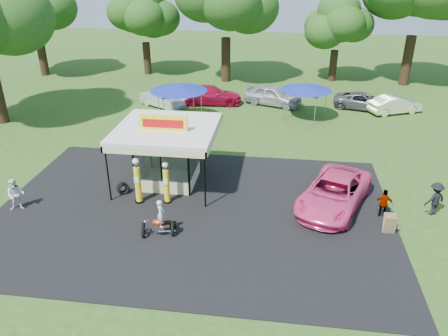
{
  "coord_description": "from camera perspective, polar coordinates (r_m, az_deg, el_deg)",
  "views": [
    {
      "loc": [
        4.1,
        -16.71,
        11.81
      ],
      "look_at": [
        1.31,
        4.0,
        1.57
      ],
      "focal_mm": 35.0,
      "sensor_mm": 36.0,
      "label": 1
    }
  ],
  "objects": [
    {
      "name": "bg_car_c",
      "position": [
        38.47,
        6.42,
        9.41
      ],
      "size": [
        5.4,
        3.64,
        1.71
      ],
      "primitive_type": "imported",
      "rotation": [
        0.0,
        0.0,
        1.22
      ],
      "color": "#AAAAAF",
      "rests_on": "ground"
    },
    {
      "name": "bg_car_b",
      "position": [
        38.59,
        -1.76,
        9.5
      ],
      "size": [
        5.61,
        2.75,
        1.57
      ],
      "primitive_type": "imported",
      "rotation": [
        0.0,
        0.0,
        1.68
      ],
      "color": "#AE0D2F",
      "rests_on": "ground"
    },
    {
      "name": "bg_car_d",
      "position": [
        39.1,
        17.72,
        8.32
      ],
      "size": [
        5.25,
        3.45,
        1.34
      ],
      "primitive_type": "imported",
      "rotation": [
        0.0,
        0.0,
        1.3
      ],
      "color": "#535456",
      "rests_on": "ground"
    },
    {
      "name": "oak_far_b",
      "position": [
        48.84,
        -10.41,
        18.78
      ],
      "size": [
        7.76,
        7.76,
        9.26
      ],
      "color": "black",
      "rests_on": "ground"
    },
    {
      "name": "gas_pump_left",
      "position": [
        23.04,
        -11.21,
        -1.76
      ],
      "size": [
        0.48,
        0.48,
        2.57
      ],
      "color": "black",
      "rests_on": "ground"
    },
    {
      "name": "gas_pump_right",
      "position": [
        22.82,
        -7.53,
        -2.01
      ],
      "size": [
        0.44,
        0.44,
        2.38
      ],
      "color": "black",
      "rests_on": "ground"
    },
    {
      "name": "motorcycle",
      "position": [
        20.48,
        -8.37,
        -6.9
      ],
      "size": [
        1.69,
        1.1,
        1.92
      ],
      "rotation": [
        0.0,
        0.0,
        0.24
      ],
      "color": "black",
      "rests_on": "ground"
    },
    {
      "name": "tent_west",
      "position": [
        33.7,
        -5.95,
        10.38
      ],
      "size": [
        4.34,
        4.34,
        3.04
      ],
      "rotation": [
        0.0,
        0.0,
        0.41
      ],
      "color": "gray",
      "rests_on": "ground"
    },
    {
      "name": "oak_far_a",
      "position": [
        51.34,
        -23.61,
        18.66
      ],
      "size": [
        9.2,
        9.2,
        10.91
      ],
      "color": "black",
      "rests_on": "ground"
    },
    {
      "name": "pink_sedan",
      "position": [
        23.12,
        14.17,
        -3.14
      ],
      "size": [
        4.73,
        6.48,
        1.64
      ],
      "primitive_type": "imported",
      "rotation": [
        0.0,
        0.0,
        -0.39
      ],
      "color": "#FF458D",
      "rests_on": "ground"
    },
    {
      "name": "oak_far_c",
      "position": [
        44.89,
        0.26,
        21.02
      ],
      "size": [
        10.46,
        10.46,
        12.33
      ],
      "color": "black",
      "rests_on": "ground"
    },
    {
      "name": "oak_far_d",
      "position": [
        46.73,
        14.59,
        17.5
      ],
      "size": [
        7.17,
        7.17,
        8.54
      ],
      "color": "black",
      "rests_on": "ground"
    },
    {
      "name": "spare_tires",
      "position": [
        24.47,
        -13.07,
        -2.62
      ],
      "size": [
        0.83,
        0.77,
        0.68
      ],
      "rotation": [
        0.0,
        0.0,
        0.58
      ],
      "color": "black",
      "rests_on": "ground"
    },
    {
      "name": "tent_east",
      "position": [
        35.08,
        10.72,
        10.27
      ],
      "size": [
        3.95,
        3.95,
        2.76
      ],
      "rotation": [
        0.0,
        0.0,
        -0.39
      ],
      "color": "gray",
      "rests_on": "ground"
    },
    {
      "name": "a_frame_sign",
      "position": [
        21.9,
        20.83,
        -6.89
      ],
      "size": [
        0.57,
        0.52,
        1.0
      ],
      "rotation": [
        0.0,
        0.0,
        0.04
      ],
      "color": "#593819",
      "rests_on": "ground"
    },
    {
      "name": "bg_car_e",
      "position": [
        38.83,
        21.38,
        7.72
      ],
      "size": [
        4.65,
        3.22,
        1.45
      ],
      "primitive_type": "imported",
      "rotation": [
        0.0,
        0.0,
        1.99
      ],
      "color": "beige",
      "rests_on": "ground"
    },
    {
      "name": "asphalt_apron",
      "position": [
        22.49,
        -4.02,
        -5.57
      ],
      "size": [
        20.0,
        14.0,
        0.04
      ],
      "primitive_type": "cube",
      "color": "black",
      "rests_on": "ground"
    },
    {
      "name": "ground",
      "position": [
        20.87,
        -5.1,
        -8.47
      ],
      "size": [
        120.0,
        120.0,
        0.0
      ],
      "primitive_type": "plane",
      "color": "#2A4A17",
      "rests_on": "ground"
    },
    {
      "name": "spectator_east_b",
      "position": [
        22.97,
        20.16,
        -4.4
      ],
      "size": [
        0.95,
        0.52,
        1.53
      ],
      "primitive_type": "imported",
      "rotation": [
        0.0,
        0.0,
        2.97
      ],
      "color": "gray",
      "rests_on": "ground"
    },
    {
      "name": "bg_car_a",
      "position": [
        38.1,
        -8.06,
        8.89
      ],
      "size": [
        4.37,
        3.35,
        1.38
      ],
      "primitive_type": "imported",
      "rotation": [
        0.0,
        0.0,
        1.05
      ],
      "color": "beige",
      "rests_on": "ground"
    },
    {
      "name": "kiosk_car",
      "position": [
        27.15,
        -6.04,
        1.3
      ],
      "size": [
        2.82,
        1.13,
        0.96
      ],
      "primitive_type": "imported",
      "rotation": [
        0.0,
        0.0,
        1.57
      ],
      "color": "yellow",
      "rests_on": "ground"
    },
    {
      "name": "spectator_east_a",
      "position": [
        24.17,
        25.85,
        -3.64
      ],
      "size": [
        1.31,
        1.1,
        1.76
      ],
      "primitive_type": "imported",
      "rotation": [
        0.0,
        0.0,
        3.62
      ],
      "color": "black",
      "rests_on": "ground"
    },
    {
      "name": "gas_station_kiosk",
      "position": [
        24.68,
        -7.34,
        1.91
      ],
      "size": [
        5.4,
        5.4,
        4.18
      ],
      "color": "white",
      "rests_on": "ground"
    },
    {
      "name": "spectator_west",
      "position": [
        24.52,
        -25.55,
        -3.17
      ],
      "size": [
        1.02,
        0.9,
        1.75
      ],
      "primitive_type": "imported",
      "rotation": [
        0.0,
        0.0,
        0.33
      ],
      "color": "white",
      "rests_on": "ground"
    }
  ]
}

